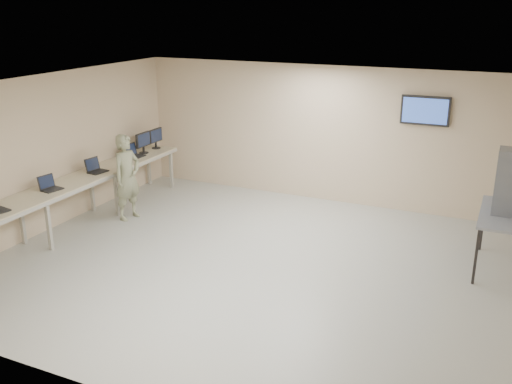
% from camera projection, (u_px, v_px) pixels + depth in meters
% --- Properties ---
extents(room, '(8.01, 7.01, 2.81)m').
position_uv_depth(room, '(254.00, 179.00, 8.70)').
color(room, '#B9B9AC').
rests_on(room, ground).
extents(workbench, '(0.76, 6.00, 0.90)m').
position_uv_depth(workbench, '(71.00, 186.00, 10.26)').
color(workbench, beige).
rests_on(workbench, ground).
extents(laptop_1, '(0.32, 0.36, 0.26)m').
position_uv_depth(laptop_1, '(50.00, 186.00, 9.81)').
color(laptop_1, black).
rests_on(laptop_1, workbench).
extents(laptop_2, '(0.33, 0.38, 0.27)m').
position_uv_depth(laptop_2, '(95.00, 168.00, 10.84)').
color(laptop_2, black).
rests_on(laptop_2, workbench).
extents(laptop_3, '(0.30, 0.36, 0.28)m').
position_uv_depth(laptop_3, '(134.00, 153.00, 11.91)').
color(laptop_3, black).
rests_on(laptop_3, workbench).
extents(monitor_near, '(0.20, 0.45, 0.45)m').
position_uv_depth(monitor_near, '(143.00, 141.00, 12.13)').
color(monitor_near, black).
rests_on(monitor_near, workbench).
extents(monitor_far, '(0.20, 0.44, 0.44)m').
position_uv_depth(monitor_far, '(156.00, 137.00, 12.53)').
color(monitor_far, black).
rests_on(monitor_far, workbench).
extents(soldier, '(0.50, 0.66, 1.65)m').
position_uv_depth(soldier, '(127.00, 177.00, 10.79)').
color(soldier, '#6D7657').
rests_on(soldier, ground).
extents(side_table, '(0.73, 1.56, 0.94)m').
position_uv_depth(side_table, '(505.00, 218.00, 8.65)').
color(side_table, gray).
rests_on(side_table, ground).
extents(storage_bins, '(0.38, 0.42, 0.99)m').
position_uv_depth(storage_bins, '(509.00, 182.00, 8.48)').
color(storage_bins, gray).
rests_on(storage_bins, side_table).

